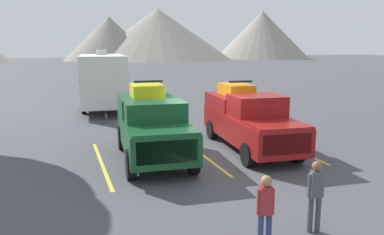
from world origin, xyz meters
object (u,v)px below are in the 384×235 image
(person_b, at_px, (316,192))
(pickup_truck_b, at_px, (248,118))
(camper_trailer_a, at_px, (103,79))
(person_a, at_px, (265,209))
(pickup_truck_a, at_px, (152,124))

(person_b, bearing_deg, pickup_truck_b, 74.26)
(camper_trailer_a, relative_size, person_b, 4.76)
(camper_trailer_a, height_order, person_b, camper_trailer_a)
(person_a, bearing_deg, pickup_truck_b, 64.91)
(pickup_truck_a, relative_size, camper_trailer_a, 0.71)
(pickup_truck_b, bearing_deg, person_b, -105.74)
(pickup_truck_b, distance_m, person_a, 7.84)
(person_b, bearing_deg, person_a, -165.27)
(pickup_truck_a, xyz_separation_m, person_a, (0.56, -6.92, -0.33))
(pickup_truck_a, height_order, camper_trailer_a, camper_trailer_a)
(person_a, bearing_deg, camper_trailer_a, 93.31)
(pickup_truck_a, relative_size, person_b, 3.36)
(pickup_truck_b, height_order, person_a, pickup_truck_b)
(pickup_truck_b, relative_size, person_a, 3.84)
(pickup_truck_a, bearing_deg, person_a, -85.40)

